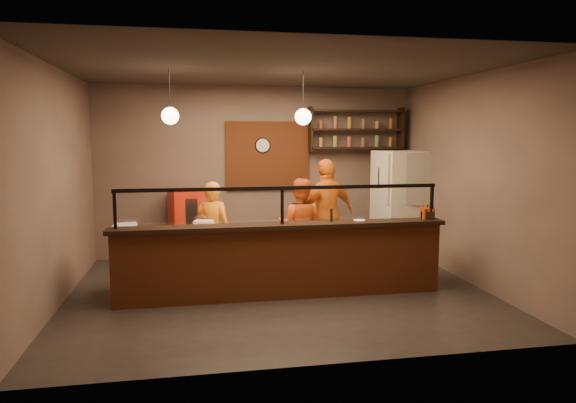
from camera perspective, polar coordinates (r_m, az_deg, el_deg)
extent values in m
plane|color=black|center=(7.67, -1.03, -9.95)|extent=(6.00, 6.00, 0.00)
plane|color=#38302B|center=(7.39, -1.09, 14.51)|extent=(6.00, 6.00, 0.00)
plane|color=#6B574E|center=(9.82, -3.43, 3.33)|extent=(6.00, 0.00, 6.00)
plane|color=#6B574E|center=(7.48, -24.37, 1.50)|extent=(0.00, 5.00, 5.00)
plane|color=#6B574E|center=(8.38, 19.64, 2.26)|extent=(0.00, 5.00, 5.00)
plane|color=#6B574E|center=(4.92, 3.68, -0.51)|extent=(6.00, 0.00, 6.00)
cube|color=brown|center=(9.80, -2.26, 5.08)|extent=(1.60, 0.04, 1.30)
cube|color=brown|center=(7.25, -0.65, -6.86)|extent=(4.60, 0.25, 1.00)
cube|color=black|center=(7.14, -0.65, -2.72)|extent=(4.70, 0.37, 0.06)
cube|color=gray|center=(7.74, -1.28, -6.51)|extent=(4.60, 0.75, 0.85)
cube|color=beige|center=(7.65, -1.29, -3.23)|extent=(4.60, 0.75, 0.05)
cube|color=white|center=(7.09, -0.66, -0.49)|extent=(4.40, 0.02, 0.50)
cube|color=black|center=(7.06, -0.66, 1.52)|extent=(4.50, 0.05, 0.05)
cube|color=black|center=(7.07, -18.69, -0.90)|extent=(0.04, 0.04, 0.50)
cube|color=black|center=(7.09, -0.66, -0.49)|extent=(0.04, 0.04, 0.50)
cube|color=black|center=(7.78, 15.68, -0.08)|extent=(0.04, 0.04, 0.50)
cube|color=black|center=(10.04, 7.56, 5.93)|extent=(1.80, 0.28, 0.04)
cube|color=black|center=(10.04, 7.60, 7.93)|extent=(1.80, 0.28, 0.04)
cube|color=black|center=(10.05, 7.63, 9.93)|extent=(1.80, 0.28, 0.04)
cube|color=black|center=(9.80, 2.53, 8.01)|extent=(0.04, 0.28, 0.85)
cube|color=black|center=(10.35, 12.39, 7.80)|extent=(0.04, 0.28, 0.85)
cylinder|color=black|center=(9.78, -2.84, 6.25)|extent=(0.30, 0.04, 0.30)
cylinder|color=black|center=(7.46, -13.04, 11.94)|extent=(0.01, 0.01, 0.60)
sphere|color=#EAB981|center=(7.44, -12.96, 9.25)|extent=(0.24, 0.24, 0.24)
cylinder|color=black|center=(7.62, 1.70, 12.01)|extent=(0.01, 0.01, 0.60)
sphere|color=#EAB981|center=(7.60, 1.69, 9.38)|extent=(0.24, 0.24, 0.24)
imported|color=orange|center=(8.27, -8.31, -3.17)|extent=(0.67, 0.58, 1.56)
imported|color=#CA4A13|center=(8.51, 1.30, -2.73)|extent=(0.93, 0.82, 1.58)
imported|color=orange|center=(8.96, 4.37, -1.28)|extent=(1.20, 0.84, 1.88)
cube|color=#E9E5C6|center=(9.85, 12.31, -0.31)|extent=(0.95, 0.91, 2.00)
cube|color=red|center=(9.51, -11.18, -2.62)|extent=(0.69, 0.66, 1.32)
cylinder|color=white|center=(7.67, -1.02, -2.96)|extent=(0.65, 0.65, 0.01)
cube|color=silver|center=(7.65, -17.49, -2.85)|extent=(0.31, 0.27, 0.14)
cube|color=white|center=(7.68, -9.35, -2.59)|extent=(0.31, 0.28, 0.13)
cube|color=silver|center=(7.38, -17.75, -3.16)|extent=(0.32, 0.26, 0.16)
cylinder|color=yellow|center=(7.49, -11.05, -3.18)|extent=(0.32, 0.21, 0.06)
cube|color=black|center=(7.83, 15.20, -1.46)|extent=(0.24, 0.21, 0.11)
cylinder|color=black|center=(7.34, 4.84, -1.50)|extent=(0.05, 0.05, 0.18)
cylinder|color=white|center=(7.46, 7.95, -2.08)|extent=(0.18, 0.18, 0.01)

